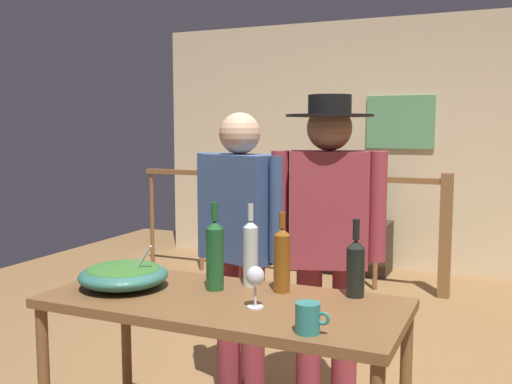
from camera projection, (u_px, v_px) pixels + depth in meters
The scene contains 15 objects.
back_wall at pixel (419, 145), 6.02m from camera, with size 5.83×0.10×2.62m, color beige.
framed_picture at pixel (400, 122), 6.01m from camera, with size 0.70×0.03×0.54m, color #5FA16C.
stair_railing at pixel (332, 213), 5.49m from camera, with size 3.14×0.10×1.10m.
tv_console at pixel (346, 246), 6.08m from camera, with size 0.90×0.40×0.53m, color #38281E.
flat_screen_tv at pixel (346, 193), 5.99m from camera, with size 0.67×0.12×0.49m.
serving_table at pixel (223, 318), 2.41m from camera, with size 1.49×0.65×0.80m.
salad_bowl at pixel (124, 274), 2.56m from camera, with size 0.39×0.39×0.20m.
wine_glass at pixel (255, 278), 2.27m from camera, with size 0.07×0.07×0.17m.
wine_bottle_clear at pixel (251, 252), 2.58m from camera, with size 0.07×0.07×0.37m.
wine_bottle_amber at pixel (281, 258), 2.49m from camera, with size 0.07×0.07×0.35m.
wine_bottle_green at pixel (215, 254), 2.52m from camera, with size 0.08×0.08×0.38m.
wine_bottle_dark at pixel (356, 266), 2.42m from camera, with size 0.08×0.08×0.33m.
mug_teal at pixel (308, 318), 2.00m from camera, with size 0.12×0.09×0.11m.
person_standing_left at pixel (240, 234), 3.11m from camera, with size 0.59×0.34×1.58m.
person_standing_right at pixel (328, 230), 2.91m from camera, with size 0.55×0.43×1.66m.
Camera 1 is at (0.88, -3.09, 1.50)m, focal length 40.95 mm.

